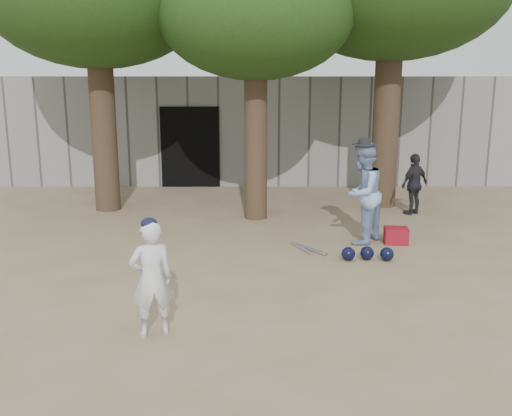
{
  "coord_description": "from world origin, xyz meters",
  "views": [
    {
      "loc": [
        0.59,
        -7.81,
        2.98
      ],
      "look_at": [
        0.6,
        1.0,
        0.95
      ],
      "focal_mm": 40.0,
      "sensor_mm": 36.0,
      "label": 1
    }
  ],
  "objects_px": {
    "spectator_blue": "(362,193)",
    "spectator_dark": "(414,184)",
    "boy_player": "(151,279)",
    "red_bag": "(396,236)"
  },
  "relations": [
    {
      "from": "spectator_dark",
      "to": "red_bag",
      "type": "relative_size",
      "value": 3.22
    },
    {
      "from": "spectator_blue",
      "to": "spectator_dark",
      "type": "xyz_separation_m",
      "value": [
        1.57,
        2.24,
        -0.25
      ]
    },
    {
      "from": "spectator_blue",
      "to": "spectator_dark",
      "type": "height_order",
      "value": "spectator_blue"
    },
    {
      "from": "red_bag",
      "to": "boy_player",
      "type": "bearing_deg",
      "value": -134.97
    },
    {
      "from": "boy_player",
      "to": "spectator_dark",
      "type": "xyz_separation_m",
      "value": [
        4.71,
        6.1,
        -0.02
      ]
    },
    {
      "from": "spectator_blue",
      "to": "spectator_dark",
      "type": "distance_m",
      "value": 2.74
    },
    {
      "from": "boy_player",
      "to": "spectator_blue",
      "type": "relative_size",
      "value": 0.75
    },
    {
      "from": "spectator_blue",
      "to": "red_bag",
      "type": "distance_m",
      "value": 1.0
    },
    {
      "from": "boy_player",
      "to": "spectator_dark",
      "type": "relative_size",
      "value": 1.03
    },
    {
      "from": "spectator_blue",
      "to": "red_bag",
      "type": "height_order",
      "value": "spectator_blue"
    }
  ]
}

